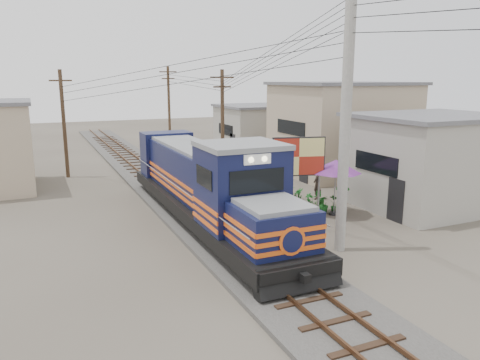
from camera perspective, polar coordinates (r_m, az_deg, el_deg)
name	(u,v)px	position (r m, az deg, el deg)	size (l,w,h in m)	color
ground	(252,259)	(17.28, 1.42, -9.64)	(120.00, 120.00, 0.00)	#473F35
ballast	(175,195)	(26.21, -7.98, -1.88)	(3.60, 70.00, 0.16)	#595651
track	(174,192)	(26.16, -7.99, -1.50)	(1.15, 70.00, 0.12)	#51331E
locomotive	(207,186)	(20.84, -4.01, -0.77)	(2.98, 16.24, 4.02)	black
utility_pole_main	(346,119)	(17.46, 12.75, 7.22)	(0.40, 0.40, 10.00)	#9E9B93
wooden_pole_mid	(222,121)	(30.78, -2.15, 7.14)	(1.60, 0.24, 7.00)	#4C3826
wooden_pole_far	(169,106)	(44.12, -8.65, 8.92)	(1.60, 0.24, 7.50)	#4C3826
wooden_pole_left	(64,122)	(32.64, -20.69, 6.66)	(1.60, 0.24, 7.00)	#4C3826
power_lines	(176,55)	(23.95, -7.83, 14.86)	(9.65, 19.00, 3.30)	black
shophouse_front	(431,160)	(25.69, 22.24, 2.22)	(7.35, 6.30, 4.70)	gray
shophouse_mid	(342,128)	(32.98, 12.29, 6.23)	(8.40, 7.35, 6.20)	tan
shophouse_back	(258,129)	(40.85, 2.18, 6.22)	(6.30, 6.30, 4.20)	gray
billboard	(299,159)	(21.64, 7.17, 2.61)	(2.43, 0.76, 3.84)	#99999E
market_umbrella	(336,166)	(22.57, 11.61, 1.63)	(2.61, 2.61, 2.69)	black
vendor	(317,185)	(25.66, 9.40, -0.55)	(0.59, 0.39, 1.63)	black
plant_nursery	(299,201)	(23.42, 7.25, -2.57)	(3.14, 2.35, 1.08)	#175119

